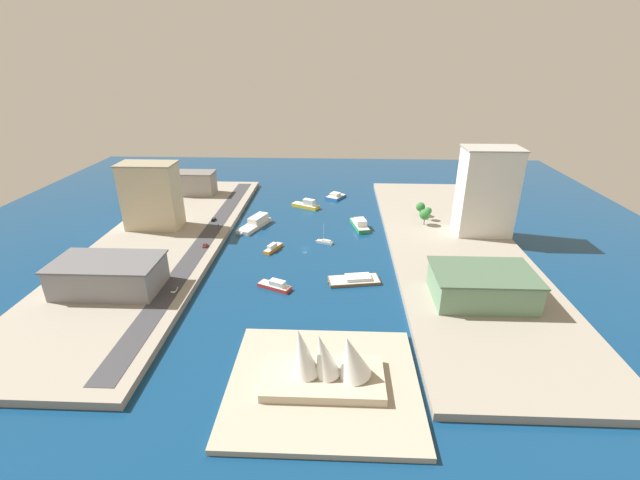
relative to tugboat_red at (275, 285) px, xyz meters
The scene contains 24 objects.
ground_plane 45.83m from the tugboat_red, 103.32° to the right, with size 440.00×440.00×0.00m, color navy.
quay_west 102.53m from the tugboat_red, 154.23° to the right, with size 70.00×240.00×3.14m, color gray.
quay_east 84.03m from the tugboat_red, 32.04° to the right, with size 70.00×240.00×3.14m, color gray.
peninsula_point 66.82m from the tugboat_red, 111.47° to the left, with size 61.76×55.38×2.00m, color #A89E89.
road_strip 64.27m from the tugboat_red, 43.93° to the right, with size 10.03×228.00×0.15m, color #38383D.
tugboat_red is the anchor object (origin of this frame).
barge_flat_brown 37.86m from the tugboat_red, 168.07° to the right, with size 25.61×13.37×3.06m.
water_taxi_orange 42.24m from the tugboat_red, 80.70° to the right, with size 9.28×14.98×3.88m.
ferry_yellow_fast 112.67m from the tugboat_red, 93.27° to the right, with size 20.70×14.67×6.45m.
ferry_white_commuter 79.42m from the tugboat_red, 73.34° to the right, with size 18.26×29.01×5.98m.
ferry_green_doubledeck 87.67m from the tugboat_red, 118.85° to the right, with size 11.91×24.42×6.03m.
catamaran_blue 137.78m from the tugboat_red, 101.25° to the right, with size 15.76×17.33×4.19m.
sailboat_small_white 56.04m from the tugboat_red, 112.25° to the right, with size 10.36×5.80×11.94m.
office_block_beige 106.55m from the tugboat_red, 38.79° to the right, with size 32.50×17.57×39.04m.
warehouse_low_gray 73.14m from the tugboat_red, ahead, with size 46.02×25.35×14.18m.
carpark_squat_concrete 152.40m from the tugboat_red, 59.80° to the right, with size 27.71×17.01×16.63m.
hotel_broad_white 132.05m from the tugboat_red, 150.14° to the right, with size 31.34×19.93×49.76m.
terminal_long_green 90.83m from the tugboat_red, behind, with size 42.23×28.37×13.25m.
pickup_red 57.44m from the tugboat_red, 40.87° to the right, with size 2.08×4.29×1.72m.
suv_black 91.33m from the tugboat_red, 57.27° to the right, with size 2.09×4.94×1.54m.
van_white 44.39m from the tugboat_red, 12.99° to the left, with size 2.14×4.29×1.56m.
traffic_light_waterfront 67.97m from the tugboat_red, 53.70° to the right, with size 0.36×0.36×6.50m.
opera_landmark 67.64m from the tugboat_red, 112.32° to the left, with size 39.13×20.79×20.65m.
park_tree_cluster 116.32m from the tugboat_red, 135.01° to the right, with size 9.14×22.14×9.98m.
Camera 1 is at (-17.31, 215.35, 100.15)m, focal length 24.01 mm.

